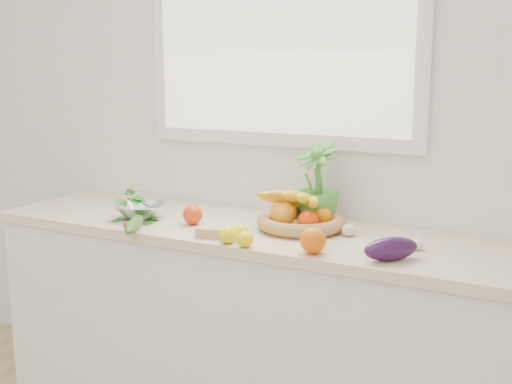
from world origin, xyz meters
The scene contains 20 objects.
back_wall centered at (0.00, 2.25, 1.35)m, with size 4.50×0.02×2.70m, color white.
counter_cabinet centered at (0.00, 1.95, 0.43)m, with size 2.20×0.58×0.86m, color silver.
countertop centered at (0.00, 1.95, 0.88)m, with size 2.24×0.62×0.04m, color beige.
window_frame centered at (0.00, 2.23, 1.75)m, with size 1.30×0.03×1.10m, color white.
window_pane centered at (0.00, 2.21, 1.75)m, with size 1.18×0.01×0.98m, color white.
orange_loose centered at (0.39, 1.71, 0.95)m, with size 0.09×0.09×0.09m, color #E25A07.
lemon_a centered at (0.06, 1.69, 0.93)m, with size 0.07×0.08×0.07m, color yellow.
lemon_b centered at (0.14, 1.67, 0.93)m, with size 0.06×0.08×0.06m, color yellow.
lemon_c centered at (0.07, 1.77, 0.93)m, with size 0.06×0.07×0.06m, color #D5D70B.
apple centered at (-0.21, 1.86, 0.94)m, with size 0.08×0.08×0.08m, color red.
ginger centered at (-0.03, 1.72, 0.92)m, with size 0.11×0.05×0.04m, color tan.
garlic_a centered at (0.70, 1.93, 0.92)m, with size 0.05×0.05×0.04m, color white.
garlic_b centered at (0.42, 1.99, 0.92)m, with size 0.06×0.06×0.05m, color beige.
garlic_c centered at (0.37, 1.77, 0.92)m, with size 0.05×0.05×0.05m, color beige.
eggplant centered at (0.66, 1.76, 0.94)m, with size 0.08×0.20×0.08m, color #2B0E36.
cucumber centered at (-0.37, 1.68, 0.92)m, with size 0.05×0.27×0.05m, color #235D1B.
radish centered at (-0.41, 1.68, 0.91)m, with size 0.03×0.03×0.03m, color red.
potted_herb centered at (0.24, 2.10, 1.07)m, with size 0.19×0.19×0.35m, color #469034.
fruit_basket centered at (0.21, 2.00, 0.95)m, with size 0.41×0.41×0.19m.
colander_with_spinach centered at (-0.47, 1.85, 0.96)m, with size 0.26×0.26×0.11m.
Camera 1 is at (1.24, -0.29, 1.54)m, focal length 45.00 mm.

